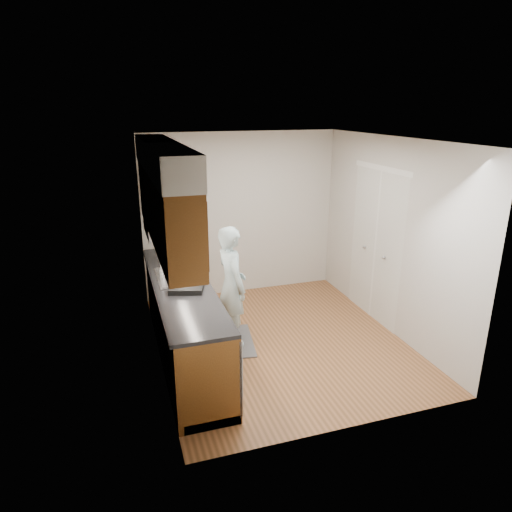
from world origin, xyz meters
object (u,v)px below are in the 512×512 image
(person, at_px, (232,278))
(soap_bottle_a, at_px, (165,258))
(soda_can, at_px, (180,259))
(steel_can, at_px, (183,260))
(soap_bottle_b, at_px, (180,254))
(dish_rack, at_px, (186,288))
(soap_bottle_c, at_px, (164,254))

(person, distance_m, soap_bottle_a, 0.88)
(soda_can, height_order, steel_can, steel_can)
(steel_can, bearing_deg, person, -41.25)
(soap_bottle_a, bearing_deg, soap_bottle_b, 37.18)
(soap_bottle_b, bearing_deg, soap_bottle_a, -142.82)
(soap_bottle_b, distance_m, dish_rack, 0.99)
(dish_rack, bearing_deg, soap_bottle_a, 114.83)
(soda_can, bearing_deg, soap_bottle_a, -151.15)
(soap_bottle_a, relative_size, soap_bottle_c, 1.58)
(person, height_order, soda_can, person)
(soap_bottle_a, relative_size, soda_can, 2.25)
(soap_bottle_b, xyz_separation_m, soda_can, (-0.01, -0.05, -0.05))
(soap_bottle_c, distance_m, soda_can, 0.27)
(person, distance_m, steel_can, 0.70)
(soda_can, xyz_separation_m, dish_rack, (-0.07, -0.94, -0.03))
(soap_bottle_a, xyz_separation_m, steel_can, (0.21, 0.01, -0.06))
(soap_bottle_a, distance_m, soap_bottle_b, 0.26)
(soap_bottle_c, relative_size, dish_rack, 0.43)
(person, relative_size, steel_can, 12.96)
(soap_bottle_b, distance_m, steel_can, 0.15)
(soap_bottle_a, height_order, soap_bottle_c, soap_bottle_a)
(person, distance_m, dish_rack, 0.73)
(person, bearing_deg, soap_bottle_c, 35.02)
(dish_rack, bearing_deg, soap_bottle_b, 101.39)
(soda_can, distance_m, dish_rack, 0.94)
(soda_can, height_order, dish_rack, soda_can)
(person, xyz_separation_m, soda_can, (-0.53, 0.55, 0.13))
(soap_bottle_b, bearing_deg, person, -49.08)
(soap_bottle_c, height_order, dish_rack, soap_bottle_c)
(soap_bottle_b, bearing_deg, dish_rack, -95.10)
(soda_can, bearing_deg, person, -45.87)
(soap_bottle_a, distance_m, soap_bottle_c, 0.32)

